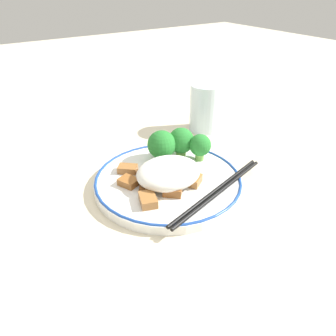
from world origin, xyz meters
TOP-DOWN VIEW (x-y plane):
  - ground_plane at (0.00, 0.00)m, footprint 3.00×3.00m
  - plate at (0.00, 0.00)m, footprint 0.25×0.25m
  - rice_mound at (-0.01, -0.01)m, footprint 0.11×0.09m
  - broccoli_back_left at (0.08, 0.02)m, footprint 0.04×0.04m
  - broccoli_back_center at (0.07, 0.05)m, footprint 0.05×0.05m
  - broccoli_back_right at (0.03, 0.06)m, footprint 0.05×0.05m
  - meat_near_front at (-0.06, 0.02)m, footprint 0.03×0.04m
  - meat_near_left at (-0.06, -0.04)m, footprint 0.03×0.04m
  - meat_near_right at (-0.02, -0.04)m, footprint 0.04×0.04m
  - meat_near_back at (0.02, -0.04)m, footprint 0.04×0.04m
  - meat_on_rice_edge at (-0.03, 0.02)m, footprint 0.03×0.04m
  - meat_mid_left at (-0.05, -0.01)m, footprint 0.03×0.03m
  - meat_mid_right at (-0.05, 0.06)m, footprint 0.04×0.04m
  - chopsticks at (0.04, -0.08)m, footprint 0.23×0.07m
  - drinking_glass at (0.20, 0.15)m, footprint 0.07×0.07m

SIDE VIEW (x-z plane):
  - ground_plane at x=0.00m, z-range 0.00..0.00m
  - plate at x=0.00m, z-range 0.00..0.02m
  - chopsticks at x=0.04m, z-range 0.02..0.02m
  - meat_mid_left at x=-0.05m, z-range 0.02..0.02m
  - meat_on_rice_edge at x=-0.03m, z-range 0.02..0.02m
  - meat_near_front at x=-0.06m, z-range 0.02..0.03m
  - meat_mid_right at x=-0.05m, z-range 0.02..0.03m
  - meat_near_left at x=-0.06m, z-range 0.02..0.03m
  - meat_near_back at x=0.02m, z-range 0.02..0.03m
  - meat_near_right at x=-0.02m, z-range 0.02..0.03m
  - rice_mound at x=-0.01m, z-range 0.02..0.05m
  - broccoli_back_left at x=0.08m, z-range 0.02..0.07m
  - broccoli_back_right at x=0.03m, z-range 0.02..0.07m
  - broccoli_back_center at x=0.07m, z-range 0.02..0.07m
  - drinking_glass at x=0.20m, z-range 0.00..0.11m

